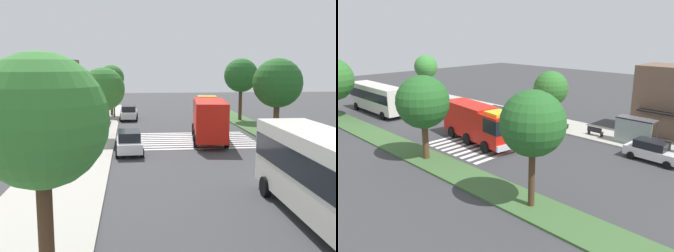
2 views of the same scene
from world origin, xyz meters
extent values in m
plane|color=#38383A|center=(0.00, 0.00, 0.00)|extent=(120.00, 120.00, 0.00)
cube|color=#ADA89E|center=(0.00, 8.79, 0.07)|extent=(60.00, 4.99, 0.14)
cube|color=#3D6033|center=(0.00, -7.79, 0.07)|extent=(60.00, 3.00, 0.14)
cube|color=silver|center=(-4.33, 0.00, 0.01)|extent=(0.45, 11.33, 0.01)
cube|color=silver|center=(-3.43, 0.00, 0.01)|extent=(0.45, 11.33, 0.01)
cube|color=silver|center=(-2.53, 0.00, 0.01)|extent=(0.45, 11.33, 0.01)
cube|color=silver|center=(-1.63, 0.00, 0.01)|extent=(0.45, 11.33, 0.01)
cube|color=silver|center=(-0.73, 0.00, 0.01)|extent=(0.45, 11.33, 0.01)
cube|color=silver|center=(0.17, 0.00, 0.01)|extent=(0.45, 11.33, 0.01)
cube|color=silver|center=(1.07, 0.00, 0.01)|extent=(0.45, 11.33, 0.01)
cube|color=silver|center=(1.97, 0.00, 0.01)|extent=(0.45, 11.33, 0.01)
cube|color=silver|center=(2.87, 0.00, 0.01)|extent=(0.45, 11.33, 0.01)
cube|color=red|center=(2.02, -2.15, 1.96)|extent=(3.06, 2.80, 2.83)
cube|color=red|center=(-2.53, -1.52, 2.06)|extent=(6.71, 3.30, 3.02)
cube|color=black|center=(2.43, -2.20, 2.53)|extent=(2.30, 2.72, 1.24)
cube|color=silver|center=(3.49, -2.35, 0.80)|extent=(0.57, 2.46, 0.50)
cube|color=yellow|center=(2.02, -2.15, 3.50)|extent=(2.15, 1.96, 0.24)
cylinder|color=black|center=(1.91, -0.89, 0.55)|extent=(1.13, 0.45, 1.10)
cylinder|color=black|center=(1.58, -3.32, 0.55)|extent=(1.13, 0.45, 1.10)
cylinder|color=black|center=(-3.96, -0.09, 0.55)|extent=(1.13, 0.45, 1.10)
cylinder|color=black|center=(-4.29, -2.52, 0.55)|extent=(1.13, 0.45, 1.10)
cylinder|color=black|center=(-1.09, -0.48, 0.55)|extent=(1.13, 0.45, 1.10)
cylinder|color=black|center=(-1.42, -2.91, 0.55)|extent=(1.13, 0.45, 1.10)
cube|color=silver|center=(-5.35, 5.09, 0.68)|extent=(4.55, 1.92, 0.71)
cube|color=black|center=(-5.57, 5.09, 1.36)|extent=(2.57, 1.64, 0.65)
cylinder|color=black|center=(-3.89, 6.03, 0.32)|extent=(0.65, 0.24, 0.64)
cylinder|color=black|center=(-3.84, 4.25, 0.32)|extent=(0.65, 0.24, 0.64)
cylinder|color=black|center=(-6.86, 5.94, 0.32)|extent=(0.65, 0.24, 0.64)
cylinder|color=black|center=(-6.80, 4.16, 0.32)|extent=(0.65, 0.24, 0.64)
cube|color=silver|center=(12.88, 5.09, 0.69)|extent=(4.60, 1.94, 0.74)
cube|color=black|center=(12.66, 5.10, 1.39)|extent=(2.60, 1.64, 0.66)
cylinder|color=black|center=(14.41, 5.91, 0.32)|extent=(0.65, 0.25, 0.64)
cylinder|color=black|center=(14.34, 4.16, 0.32)|extent=(0.65, 0.25, 0.64)
cylinder|color=black|center=(11.43, 6.03, 0.32)|extent=(0.65, 0.25, 0.64)
cylinder|color=black|center=(11.35, 4.28, 0.32)|extent=(0.65, 0.25, 0.64)
cube|color=silver|center=(-19.74, -2.83, 2.08)|extent=(11.09, 2.65, 3.16)
cube|color=black|center=(-19.74, -2.83, 2.46)|extent=(10.87, 2.70, 1.14)
cylinder|color=black|center=(-15.88, -4.14, 0.50)|extent=(1.00, 0.31, 1.00)
cylinder|color=black|center=(-15.85, -1.59, 0.50)|extent=(1.00, 0.31, 1.00)
cube|color=#4C4C51|center=(9.98, 8.04, 2.54)|extent=(3.50, 1.40, 0.12)
cube|color=#8C9E99|center=(9.98, 7.38, 1.34)|extent=(3.50, 0.08, 2.40)
cylinder|color=#333338|center=(8.28, 8.69, 1.34)|extent=(0.08, 0.08, 2.40)
cylinder|color=#333338|center=(11.68, 8.69, 1.34)|extent=(0.08, 0.08, 2.40)
cube|color=black|center=(5.98, 7.79, 0.55)|extent=(1.60, 0.50, 0.08)
cube|color=black|center=(5.98, 7.57, 0.82)|extent=(1.60, 0.06, 0.45)
cube|color=black|center=(5.26, 7.79, 0.33)|extent=(0.08, 0.45, 0.37)
cube|color=black|center=(6.70, 7.79, 0.33)|extent=(0.08, 0.45, 0.37)
cube|color=black|center=(1.82, 7.79, 0.55)|extent=(1.60, 0.50, 0.08)
cube|color=black|center=(1.82, 7.57, 0.82)|extent=(1.60, 0.06, 0.45)
cube|color=black|center=(1.10, 7.79, 0.33)|extent=(0.08, 0.45, 0.37)
cube|color=black|center=(2.54, 7.79, 0.33)|extent=(0.08, 0.45, 0.37)
cylinder|color=#2D2D30|center=(14.51, 6.89, 2.83)|extent=(0.16, 0.16, 5.39)
sphere|color=white|center=(14.51, 6.89, 5.71)|extent=(0.36, 0.36, 0.36)
cube|color=brown|center=(12.53, 13.61, 3.55)|extent=(9.32, 4.66, 7.09)
cube|color=black|center=(12.53, 10.88, 2.80)|extent=(7.46, 0.80, 0.16)
cylinder|color=#47301E|center=(-23.70, 7.29, 1.94)|extent=(0.42, 0.42, 3.59)
sphere|color=#387F33|center=(-23.70, 7.29, 4.99)|extent=(3.58, 3.58, 3.58)
cylinder|color=#47301E|center=(0.55, 7.29, 1.59)|extent=(0.45, 0.45, 2.91)
sphere|color=#2D6B28|center=(0.55, 7.29, 4.37)|extent=(3.79, 3.79, 3.79)
cylinder|color=#513823|center=(16.75, 7.29, 1.95)|extent=(0.36, 0.36, 3.62)
sphere|color=#2D6B28|center=(16.75, 7.29, 4.89)|extent=(3.23, 3.23, 3.23)
cylinder|color=#513823|center=(-0.75, -7.79, 1.78)|extent=(0.51, 0.51, 3.27)
sphere|color=#235B23|center=(-0.75, -7.79, 4.91)|extent=(4.28, 4.28, 4.28)
cylinder|color=#47301E|center=(10.68, -7.79, 2.04)|extent=(0.40, 0.40, 3.81)
sphere|color=#235B23|center=(10.68, -7.79, 5.30)|extent=(3.88, 3.88, 3.88)
camera|label=1|loc=(-34.06, 4.98, 6.39)|focal=42.24mm
camera|label=2|loc=(22.70, -22.25, 10.39)|focal=36.49mm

